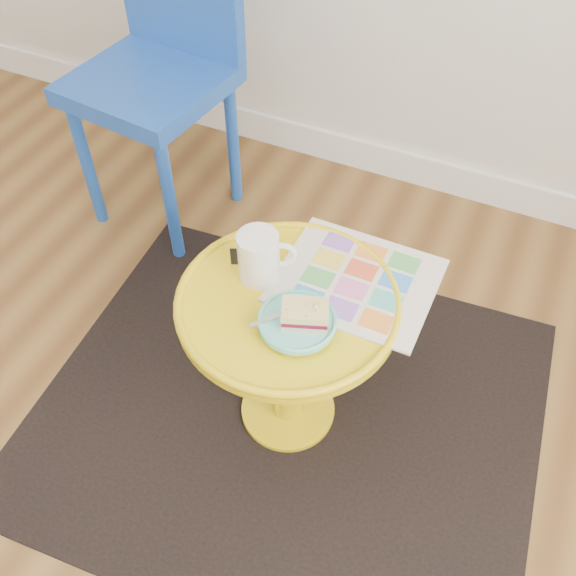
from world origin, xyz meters
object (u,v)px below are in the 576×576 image
at_px(newspaper, 357,280).
at_px(mug, 260,255).
at_px(chair, 162,54).
at_px(plate, 297,322).
at_px(side_table, 288,337).

height_order(newspaper, mug, mug).
distance_m(chair, plate, 1.05).
height_order(side_table, chair, chair).
xyz_separation_m(mug, plate, (0.13, -0.10, -0.05)).
height_order(mug, plate, mug).
bearing_deg(chair, side_table, -35.70).
distance_m(side_table, mug, 0.22).
height_order(chair, newspaper, chair).
bearing_deg(plate, mug, 143.36).
xyz_separation_m(side_table, plate, (0.05, -0.06, 0.15)).
bearing_deg(mug, newspaper, -4.07).
bearing_deg(plate, chair, 137.01).
bearing_deg(side_table, chair, 137.62).
relative_size(chair, plate, 5.85).
relative_size(chair, mug, 7.61).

